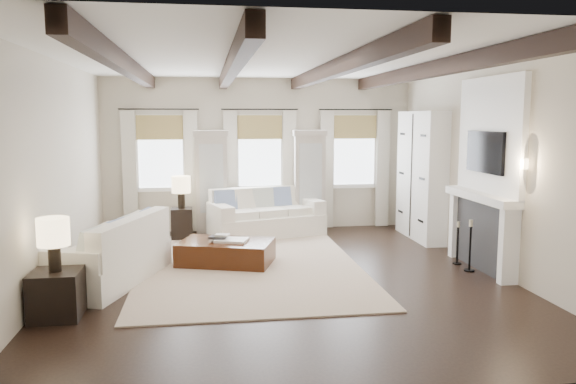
{
  "coord_description": "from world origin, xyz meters",
  "views": [
    {
      "loc": [
        -1.15,
        -8.1,
        2.37
      ],
      "look_at": [
        0.21,
        1.04,
        1.15
      ],
      "focal_mm": 35.0,
      "sensor_mm": 36.0,
      "label": 1
    }
  ],
  "objects": [
    {
      "name": "lamp_front",
      "position": [
        -2.93,
        -1.31,
        1.01
      ],
      "size": [
        0.37,
        0.37,
        0.64
      ],
      "color": "black",
      "rests_on": "side_table_front"
    },
    {
      "name": "side_table_front",
      "position": [
        -2.93,
        -1.31,
        0.29
      ],
      "size": [
        0.57,
        0.57,
        0.57
      ],
      "primitive_type": "cube",
      "color": "black",
      "rests_on": "ground"
    },
    {
      "name": "book_upper",
      "position": [
        -0.89,
        0.91,
        0.48
      ],
      "size": [
        0.26,
        0.23,
        0.03
      ],
      "primitive_type": "cube",
      "rotation": [
        0.0,
        0.0,
        -0.32
      ],
      "color": "beige",
      "rests_on": "book_lower"
    },
    {
      "name": "sofa_left",
      "position": [
        -2.5,
        0.11,
        0.39
      ],
      "size": [
        1.69,
        2.45,
        0.96
      ],
      "color": "white",
      "rests_on": "ground"
    },
    {
      "name": "area_rug",
      "position": [
        -0.47,
        0.69,
        0.01
      ],
      "size": [
        3.47,
        4.94,
        0.02
      ],
      "primitive_type": "cube",
      "color": "#BDA792",
      "rests_on": "ground"
    },
    {
      "name": "tray",
      "position": [
        -0.75,
        0.85,
        0.41
      ],
      "size": [
        0.59,
        0.52,
        0.04
      ],
      "primitive_type": "cube",
      "rotation": [
        0.0,
        0.0,
        -0.32
      ],
      "color": "white",
      "rests_on": "ottoman"
    },
    {
      "name": "side_table_back",
      "position": [
        -1.62,
        2.96,
        0.31
      ],
      "size": [
        0.41,
        0.41,
        0.61
      ],
      "primitive_type": "cube",
      "color": "black",
      "rests_on": "ground"
    },
    {
      "name": "book_lower",
      "position": [
        -0.97,
        0.91,
        0.45
      ],
      "size": [
        0.31,
        0.27,
        0.04
      ],
      "primitive_type": "cube",
      "rotation": [
        0.0,
        0.0,
        -0.32
      ],
      "color": "#262628",
      "rests_on": "tray"
    },
    {
      "name": "room_shell",
      "position": [
        0.75,
        0.9,
        1.89
      ],
      "size": [
        6.54,
        7.54,
        3.22
      ],
      "color": "beige",
      "rests_on": "ground"
    },
    {
      "name": "candlestick_near",
      "position": [
        2.9,
        -0.09,
        0.34
      ],
      "size": [
        0.16,
        0.16,
        0.81
      ],
      "color": "black",
      "rests_on": "ground"
    },
    {
      "name": "ottoman",
      "position": [
        -0.84,
        0.88,
        0.19
      ],
      "size": [
        1.68,
        1.33,
        0.39
      ],
      "primitive_type": "cube",
      "rotation": [
        0.0,
        0.0,
        -0.32
      ],
      "color": "black",
      "rests_on": "ground"
    },
    {
      "name": "ground",
      "position": [
        0.0,
        0.0,
        0.0
      ],
      "size": [
        7.5,
        7.5,
        0.0
      ],
      "primitive_type": "plane",
      "color": "black",
      "rests_on": "ground"
    },
    {
      "name": "candlestick_far",
      "position": [
        2.9,
        0.34,
        0.29
      ],
      "size": [
        0.14,
        0.14,
        0.7
      ],
      "color": "black",
      "rests_on": "ground"
    },
    {
      "name": "lamp_back",
      "position": [
        -1.62,
        2.96,
        1.04
      ],
      "size": [
        0.37,
        0.37,
        0.63
      ],
      "color": "black",
      "rests_on": "side_table_back"
    },
    {
      "name": "sofa_back",
      "position": [
        0.05,
        3.09,
        0.39
      ],
      "size": [
        2.43,
        1.61,
        0.96
      ],
      "color": "white",
      "rests_on": "ground"
    }
  ]
}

